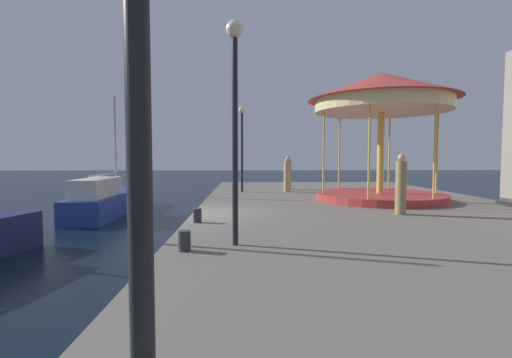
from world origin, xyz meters
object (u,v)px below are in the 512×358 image
lamp_post_mid_promenade (235,94)px  person_near_carousel (401,186)px  bollard_center (197,215)px  person_far_corner (287,176)px  bollard_south (185,241)px  sailboat_blue (108,200)px  carousel (382,106)px  person_mid_promenade (288,174)px  lamp_post_far_end (242,134)px

lamp_post_mid_promenade → person_near_carousel: bearing=36.8°
bollard_center → person_far_corner: bearing=68.3°
bollard_south → person_far_corner: person_far_corner is taller
bollard_south → sailboat_blue: bearing=117.8°
carousel → person_mid_promenade: (-3.30, 5.32, -3.09)m
carousel → person_near_carousel: (-0.76, -3.80, -3.07)m
bollard_center → person_near_carousel: size_ratio=0.21×
sailboat_blue → person_mid_promenade: 9.59m
sailboat_blue → bollard_center: bearing=-53.0°
sailboat_blue → bollard_south: 10.98m
lamp_post_mid_promenade → person_mid_promenade: 13.47m
person_near_carousel → bollard_center: bearing=-168.9°
lamp_post_mid_promenade → person_near_carousel: lamp_post_mid_promenade is taller
lamp_post_mid_promenade → bollard_center: lamp_post_mid_promenade is taller
bollard_south → person_far_corner: 12.57m
person_far_corner → person_near_carousel: person_near_carousel is taller
sailboat_blue → person_far_corner: size_ratio=4.04×
lamp_post_mid_promenade → bollard_south: 3.12m
bollard_south → lamp_post_far_end: bearing=85.1°
lamp_post_far_end → person_far_corner: size_ratio=2.53×
bollard_south → person_mid_promenade: (3.64, 13.48, 0.70)m
person_mid_promenade → person_near_carousel: 9.47m
bollard_south → lamp_post_mid_promenade: bearing=25.1°
sailboat_blue → carousel: bearing=-7.3°
bollard_center → bollard_south: (0.16, -3.11, 0.00)m
sailboat_blue → person_near_carousel: bearing=-25.3°
lamp_post_mid_promenade → person_far_corner: (2.43, 11.62, -2.30)m
sailboat_blue → person_near_carousel: (11.30, -5.35, 1.05)m
person_mid_promenade → lamp_post_far_end: bearing=-151.7°
sailboat_blue → lamp_post_mid_promenade: sailboat_blue is taller
lamp_post_far_end → person_near_carousel: lamp_post_far_end is taller
lamp_post_mid_promenade → lamp_post_far_end: (0.05, 11.61, -0.08)m
sailboat_blue → lamp_post_far_end: size_ratio=1.60×
bollard_south → person_far_corner: (3.41, 12.08, 0.63)m
sailboat_blue → lamp_post_far_end: bearing=21.1°
carousel → person_mid_promenade: bearing=121.8°
bollard_center → carousel: bearing=35.4°
lamp_post_far_end → person_near_carousel: size_ratio=2.30×
bollard_center → person_near_carousel: 6.50m
carousel → person_near_carousel: bearing=-101.2°
lamp_post_far_end → sailboat_blue: bearing=-158.9°
lamp_post_mid_promenade → person_far_corner: bearing=78.2°
sailboat_blue → bollard_south: bearing=-62.2°
bollard_south → person_mid_promenade: person_mid_promenade is taller
person_far_corner → person_near_carousel: bearing=-70.3°
lamp_post_mid_promenade → lamp_post_far_end: lamp_post_mid_promenade is taller
person_far_corner → carousel: bearing=-48.0°
lamp_post_far_end → bollard_south: (-1.04, -12.08, -2.84)m
lamp_post_mid_promenade → bollard_center: 4.11m
lamp_post_mid_promenade → person_far_corner: lamp_post_mid_promenade is taller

